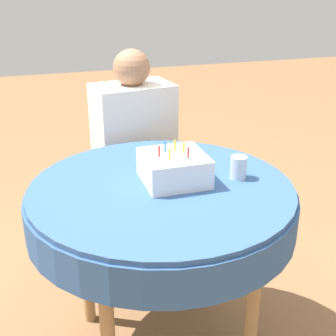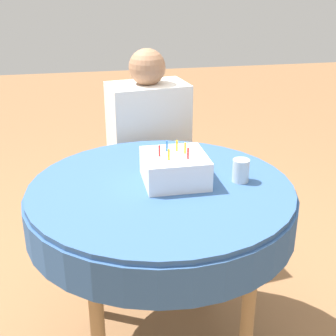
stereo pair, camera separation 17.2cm
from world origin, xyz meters
The scene contains 5 objects.
dining_table centered at (0.00, 0.00, 0.68)m, with size 1.01×1.01×0.78m.
chair centered at (0.05, 0.77, 0.50)m, with size 0.42×0.42×0.92m.
person centered at (0.07, 0.69, 0.70)m, with size 0.42×0.38×1.17m.
birthday_cake centered at (0.06, 0.03, 0.83)m, with size 0.23×0.23×0.15m.
drinking_glass centered at (0.30, -0.02, 0.82)m, with size 0.06×0.06×0.09m.
Camera 1 is at (-0.44, -1.50, 1.52)m, focal length 50.00 mm.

